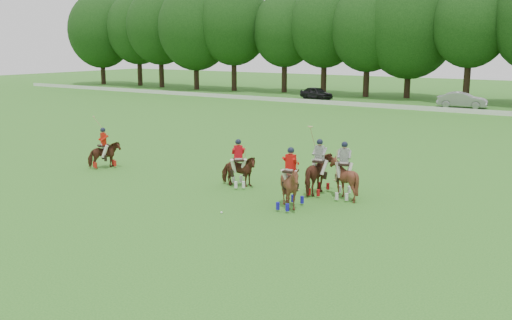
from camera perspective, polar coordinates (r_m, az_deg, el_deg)
The scene contains 11 objects.
ground at distance 22.19m, azimuth -9.33°, elevation -4.94°, with size 180.00×180.00×0.00m, color #2B6C1E.
tree_line at distance 65.28m, azimuth 20.97°, elevation 12.59°, with size 117.98×14.32×14.75m.
boundary_rail at distance 55.88m, azimuth 17.89°, elevation 4.85°, with size 120.00×0.10×0.44m, color white.
car_left at distance 65.48m, azimuth 6.05°, elevation 6.68°, with size 1.65×4.11×1.40m, color black.
car_mid at distance 59.95m, azimuth 19.92°, elevation 5.67°, with size 1.64×4.69×1.55m, color #939297.
polo_red_a at distance 30.00m, azimuth -14.95°, elevation 0.60°, with size 1.41×1.74×2.62m.
polo_red_b at distance 25.20m, azimuth -1.78°, elevation -1.04°, with size 1.84×1.82×2.14m.
polo_red_c at distance 21.92m, azimuth 3.46°, elevation -2.65°, with size 1.43×1.59×2.40m.
polo_stripe_a at distance 24.10m, azimuth 6.32°, elevation -1.43°, with size 1.25×2.04×2.89m.
polo_stripe_b at distance 23.62m, azimuth 8.75°, elevation -1.77°, with size 1.75×1.85×2.35m.
polo_ball at distance 21.45m, azimuth -3.47°, elevation -5.26°, with size 0.09×0.09×0.09m, color white.
Camera 1 is at (14.44, -15.65, 6.26)m, focal length 40.00 mm.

